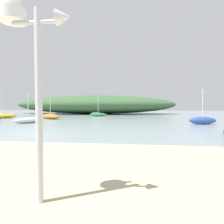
# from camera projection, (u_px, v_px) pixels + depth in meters

# --- Properties ---
(ground_plane) EXTENTS (120.00, 120.00, 0.00)m
(ground_plane) POSITION_uv_depth(u_px,v_px,m) (30.00, 134.00, 12.52)
(ground_plane) COLOR gray
(distant_hill) EXTENTS (36.14, 12.38, 4.14)m
(distant_hill) POSITION_uv_depth(u_px,v_px,m) (94.00, 105.00, 43.01)
(distant_hill) COLOR #3D6038
(distant_hill) RESTS_ON ground
(mast_structure) EXTENTS (1.27, 0.46, 3.54)m
(mast_structure) POSITION_uv_depth(u_px,v_px,m) (25.00, 37.00, 3.24)
(mast_structure) COLOR silver
(mast_structure) RESTS_ON beach_sand
(sailboat_far_left) EXTENTS (2.67, 2.93, 3.32)m
(sailboat_far_left) POSITION_uv_depth(u_px,v_px,m) (28.00, 120.00, 20.30)
(sailboat_far_left) COLOR white
(sailboat_far_left) RESTS_ON ground
(sailboat_by_sandbar) EXTENTS (2.59, 0.77, 3.48)m
(sailboat_by_sandbar) POSITION_uv_depth(u_px,v_px,m) (202.00, 120.00, 18.91)
(sailboat_by_sandbar) COLOR #2D4C9E
(sailboat_by_sandbar) RESTS_ON ground
(sailboat_near_shore) EXTENTS (4.06, 3.38, 4.95)m
(sailboat_near_shore) POSITION_uv_depth(u_px,v_px,m) (2.00, 116.00, 28.02)
(sailboat_near_shore) COLOR gold
(sailboat_near_shore) RESTS_ON ground
(sailboat_east_reach) EXTENTS (2.99, 0.88, 3.43)m
(sailboat_east_reach) POSITION_uv_depth(u_px,v_px,m) (98.00, 114.00, 32.81)
(sailboat_east_reach) COLOR #287A4C
(sailboat_east_reach) RESTS_ON ground
(sailboat_west_reach) EXTENTS (3.80, 3.07, 3.90)m
(sailboat_west_reach) POSITION_uv_depth(u_px,v_px,m) (50.00, 116.00, 26.75)
(sailboat_west_reach) COLOR orange
(sailboat_west_reach) RESTS_ON ground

